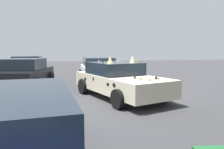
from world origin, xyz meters
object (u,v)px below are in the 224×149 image
parked_sedan_behind_left (2,145)px  parked_sedan_near_right (25,73)px  art_car_decorated (118,80)px  parked_sedan_behind_right (28,68)px  parked_sedan_far_left (98,70)px

parked_sedan_behind_left → parked_sedan_near_right: 8.21m
art_car_decorated → parked_sedan_behind_right: size_ratio=1.05×
parked_sedan_behind_left → parked_sedan_near_right: size_ratio=1.13×
art_car_decorated → parked_sedan_behind_left: size_ratio=1.03×
art_car_decorated → parked_sedan_far_left: bearing=164.0°
parked_sedan_far_left → parked_sedan_near_right: 4.00m
parked_sedan_behind_right → parked_sedan_near_right: size_ratio=1.10×
parked_sedan_behind_left → parked_sedan_near_right: bearing=3.0°
parked_sedan_behind_right → parked_sedan_near_right: bearing=5.8°
parked_sedan_far_left → art_car_decorated: bearing=-177.5°
art_car_decorated → parked_sedan_near_right: size_ratio=1.15×
art_car_decorated → parked_sedan_far_left: art_car_decorated is taller
parked_sedan_behind_left → parked_sedan_far_left: bearing=-20.0°
art_car_decorated → parked_sedan_behind_right: art_car_decorated is taller
parked_sedan_near_right → parked_sedan_far_left: bearing=-58.1°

